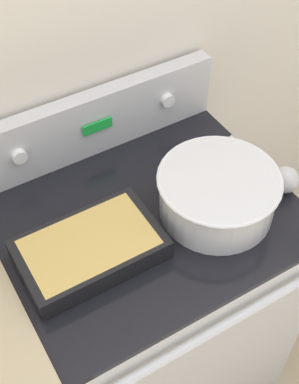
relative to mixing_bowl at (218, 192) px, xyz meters
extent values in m
cube|color=beige|center=(-0.17, 0.44, 0.27)|extent=(8.00, 0.05, 2.50)
cube|color=#BCBCC1|center=(-0.17, 0.08, -0.54)|extent=(0.77, 0.64, 0.90)
cube|color=black|center=(-0.17, 0.08, -0.08)|extent=(0.77, 0.64, 0.02)
cylinder|color=silver|center=(-0.17, -0.26, -0.15)|extent=(0.63, 0.02, 0.02)
cube|color=#BCBCC1|center=(-0.17, 0.38, 0.03)|extent=(0.77, 0.05, 0.20)
cylinder|color=white|center=(-0.40, 0.35, 0.04)|extent=(0.04, 0.02, 0.04)
cylinder|color=white|center=(0.07, 0.35, 0.04)|extent=(0.04, 0.02, 0.04)
cube|color=green|center=(-0.17, 0.35, 0.04)|extent=(0.09, 0.01, 0.03)
cylinder|color=silver|center=(0.00, 0.00, -0.01)|extent=(0.30, 0.30, 0.12)
torus|color=silver|center=(0.00, 0.00, 0.05)|extent=(0.32, 0.32, 0.01)
cylinder|color=beige|center=(0.00, 0.00, 0.04)|extent=(0.28, 0.28, 0.02)
cube|color=black|center=(-0.35, 0.03, -0.04)|extent=(0.35, 0.21, 0.06)
cube|color=tan|center=(-0.35, 0.03, -0.03)|extent=(0.31, 0.19, 0.03)
cylinder|color=#B7B7B7|center=(0.20, 0.09, -0.06)|extent=(0.01, 0.24, 0.01)
sphere|color=#B7B7B7|center=(0.20, -0.03, -0.03)|extent=(0.07, 0.07, 0.07)
camera|label=1|loc=(-0.63, -0.70, 1.02)|focal=50.00mm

